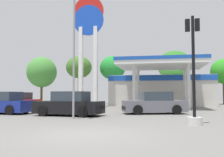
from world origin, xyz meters
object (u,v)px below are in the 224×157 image
object	(u,v)px
tree_0	(42,72)
tree_4	(223,71)
tree_2	(112,68)
corner_streetlamp	(73,39)
car_2	(2,104)
tree_3	(174,65)
station_pole_sign	(88,37)
car_4	(69,105)
tree_1	(79,67)
car_1	(16,102)
car_3	(154,104)
traffic_signal_1	(194,85)

from	to	relation	value
tree_0	tree_4	world-z (taller)	tree_0
tree_2	corner_streetlamp	distance (m)	24.21
car_2	tree_3	world-z (taller)	tree_3
station_pole_sign	corner_streetlamp	distance (m)	14.25
car_4	tree_1	bearing A→B (deg)	106.55
car_1	tree_0	world-z (taller)	tree_0
car_3	car_2	bearing A→B (deg)	-169.54
car_3	traffic_signal_1	world-z (taller)	traffic_signal_1
traffic_signal_1	station_pole_sign	bearing A→B (deg)	121.80
car_1	corner_streetlamp	xyz separation A→B (m)	(7.89, -7.32, 3.81)
car_4	tree_2	world-z (taller)	tree_2
car_1	car_3	world-z (taller)	car_3
car_2	car_3	bearing A→B (deg)	10.46
tree_0	car_3	bearing A→B (deg)	-46.47
tree_4	car_2	bearing A→B (deg)	-133.89
traffic_signal_1	tree_4	distance (m)	25.88
car_2	tree_1	xyz separation A→B (m)	(-0.60, 19.19, 4.60)
tree_2	car_4	bearing A→B (deg)	-86.64
car_1	tree_4	world-z (taller)	tree_4
tree_0	corner_streetlamp	distance (m)	27.45
station_pole_sign	tree_4	distance (m)	19.18
car_2	station_pole_sign	bearing A→B (deg)	72.71
traffic_signal_1	tree_3	world-z (taller)	tree_3
tree_2	tree_3	size ratio (longest dim) A/B	0.98
tree_2	traffic_signal_1	bearing A→B (deg)	-71.39
traffic_signal_1	tree_1	xyz separation A→B (m)	(-13.28, 23.70, 3.50)
tree_3	car_4	bearing A→B (deg)	-111.38
tree_2	tree_4	size ratio (longest dim) A/B	1.15
tree_2	car_1	bearing A→B (deg)	-108.53
tree_4	corner_streetlamp	bearing A→B (deg)	-119.62
tree_1	corner_streetlamp	xyz separation A→B (m)	(6.91, -22.13, -0.80)
tree_2	tree_3	world-z (taller)	tree_3
station_pole_sign	traffic_signal_1	world-z (taller)	station_pole_sign
tree_1	tree_2	distance (m)	5.04
tree_0	tree_2	world-z (taller)	tree_0
station_pole_sign	corner_streetlamp	bearing A→B (deg)	-77.48
tree_0	tree_3	xyz separation A→B (m)	(20.28, -2.06, 0.45)
car_1	tree_1	xyz separation A→B (m)	(0.98, 14.81, 4.61)
station_pole_sign	car_4	size ratio (longest dim) A/B	2.72
tree_0	car_2	bearing A→B (deg)	-70.82
station_pole_sign	car_3	xyz separation A→B (m)	(7.41, -8.64, -7.02)
car_2	tree_4	xyz separation A→B (m)	(19.53, 20.30, 3.77)
traffic_signal_1	tree_2	size ratio (longest dim) A/B	0.70
car_2	tree_3	xyz separation A→B (m)	(13.00, 18.85, 4.60)
car_4	traffic_signal_1	distance (m)	8.34
car_2	corner_streetlamp	bearing A→B (deg)	-24.97
car_2	car_4	world-z (taller)	car_4
tree_0	tree_4	size ratio (longest dim) A/B	1.17
tree_3	tree_4	world-z (taller)	tree_3
tree_4	station_pole_sign	bearing A→B (deg)	-149.15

